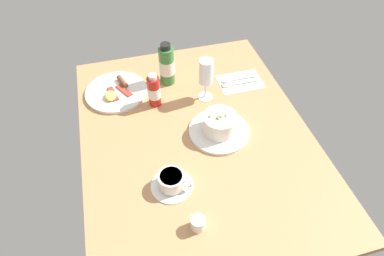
{
  "coord_description": "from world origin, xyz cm",
  "views": [
    {
      "loc": [
        -76.92,
        22.4,
        91.69
      ],
      "look_at": [
        -0.83,
        1.92,
        5.21
      ],
      "focal_mm": 30.57,
      "sensor_mm": 36.0,
      "label": 1
    }
  ],
  "objects_px": {
    "porridge_bowl": "(219,125)",
    "wine_glass": "(206,74)",
    "coffee_cup": "(172,181)",
    "breakfast_plate": "(116,92)",
    "sauce_bottle_green": "(167,65)",
    "sauce_bottle_red": "(154,91)",
    "cutlery_setting": "(239,82)",
    "creamer_jug": "(197,223)"
  },
  "relations": [
    {
      "from": "creamer_jug",
      "to": "cutlery_setting",
      "type": "bearing_deg",
      "value": -30.91
    },
    {
      "from": "sauce_bottle_green",
      "to": "sauce_bottle_red",
      "type": "xyz_separation_m",
      "value": [
        -0.12,
        0.08,
        -0.02
      ]
    },
    {
      "from": "creamer_jug",
      "to": "porridge_bowl",
      "type": "bearing_deg",
      "value": -27.72
    },
    {
      "from": "coffee_cup",
      "to": "wine_glass",
      "type": "bearing_deg",
      "value": -30.54
    },
    {
      "from": "wine_glass",
      "to": "breakfast_plate",
      "type": "relative_size",
      "value": 0.71
    },
    {
      "from": "coffee_cup",
      "to": "sauce_bottle_red",
      "type": "distance_m",
      "value": 0.4
    },
    {
      "from": "porridge_bowl",
      "to": "sauce_bottle_green",
      "type": "relative_size",
      "value": 1.19
    },
    {
      "from": "creamer_jug",
      "to": "breakfast_plate",
      "type": "bearing_deg",
      "value": 14.12
    },
    {
      "from": "cutlery_setting",
      "to": "coffee_cup",
      "type": "distance_m",
      "value": 0.59
    },
    {
      "from": "coffee_cup",
      "to": "porridge_bowl",
      "type": "bearing_deg",
      "value": -50.17
    },
    {
      "from": "porridge_bowl",
      "to": "sauce_bottle_green",
      "type": "distance_m",
      "value": 0.36
    },
    {
      "from": "sauce_bottle_green",
      "to": "sauce_bottle_red",
      "type": "distance_m",
      "value": 0.15
    },
    {
      "from": "breakfast_plate",
      "to": "sauce_bottle_red",
      "type": "bearing_deg",
      "value": -125.49
    },
    {
      "from": "cutlery_setting",
      "to": "coffee_cup",
      "type": "xyz_separation_m",
      "value": [
        -0.44,
        0.4,
        0.02
      ]
    },
    {
      "from": "wine_glass",
      "to": "breakfast_plate",
      "type": "bearing_deg",
      "value": 71.65
    },
    {
      "from": "coffee_cup",
      "to": "wine_glass",
      "type": "xyz_separation_m",
      "value": [
        0.39,
        -0.23,
        0.09
      ]
    },
    {
      "from": "sauce_bottle_green",
      "to": "breakfast_plate",
      "type": "distance_m",
      "value": 0.24
    },
    {
      "from": "sauce_bottle_red",
      "to": "porridge_bowl",
      "type": "bearing_deg",
      "value": -136.99
    },
    {
      "from": "cutlery_setting",
      "to": "creamer_jug",
      "type": "height_order",
      "value": "creamer_jug"
    },
    {
      "from": "wine_glass",
      "to": "sauce_bottle_red",
      "type": "xyz_separation_m",
      "value": [
        0.01,
        0.21,
        -0.05
      ]
    },
    {
      "from": "coffee_cup",
      "to": "breakfast_plate",
      "type": "height_order",
      "value": "coffee_cup"
    },
    {
      "from": "coffee_cup",
      "to": "sauce_bottle_red",
      "type": "xyz_separation_m",
      "value": [
        0.4,
        -0.02,
        0.04
      ]
    },
    {
      "from": "cutlery_setting",
      "to": "sauce_bottle_green",
      "type": "relative_size",
      "value": 1.0
    },
    {
      "from": "wine_glass",
      "to": "creamer_jug",
      "type": "bearing_deg",
      "value": 161.08
    },
    {
      "from": "wine_glass",
      "to": "sauce_bottle_green",
      "type": "relative_size",
      "value": 0.96
    },
    {
      "from": "wine_glass",
      "to": "sauce_bottle_green",
      "type": "height_order",
      "value": "sauce_bottle_green"
    },
    {
      "from": "porridge_bowl",
      "to": "cutlery_setting",
      "type": "bearing_deg",
      "value": -34.88
    },
    {
      "from": "cutlery_setting",
      "to": "sauce_bottle_red",
      "type": "bearing_deg",
      "value": 95.96
    },
    {
      "from": "cutlery_setting",
      "to": "sauce_bottle_green",
      "type": "bearing_deg",
      "value": 74.33
    },
    {
      "from": "cutlery_setting",
      "to": "wine_glass",
      "type": "xyz_separation_m",
      "value": [
        -0.05,
        0.17,
        0.12
      ]
    },
    {
      "from": "wine_glass",
      "to": "sauce_bottle_green",
      "type": "bearing_deg",
      "value": 43.31
    },
    {
      "from": "porridge_bowl",
      "to": "creamer_jug",
      "type": "bearing_deg",
      "value": 152.28
    },
    {
      "from": "creamer_jug",
      "to": "breakfast_plate",
      "type": "xyz_separation_m",
      "value": [
        0.66,
        0.17,
        -0.02
      ]
    },
    {
      "from": "porridge_bowl",
      "to": "cutlery_setting",
      "type": "relative_size",
      "value": 1.2
    },
    {
      "from": "wine_glass",
      "to": "sauce_bottle_red",
      "type": "height_order",
      "value": "wine_glass"
    },
    {
      "from": "porridge_bowl",
      "to": "wine_glass",
      "type": "bearing_deg",
      "value": -1.87
    },
    {
      "from": "coffee_cup",
      "to": "sauce_bottle_green",
      "type": "relative_size",
      "value": 0.73
    },
    {
      "from": "porridge_bowl",
      "to": "sauce_bottle_red",
      "type": "bearing_deg",
      "value": 43.01
    },
    {
      "from": "wine_glass",
      "to": "sauce_bottle_red",
      "type": "bearing_deg",
      "value": 86.39
    },
    {
      "from": "porridge_bowl",
      "to": "cutlery_setting",
      "type": "height_order",
      "value": "porridge_bowl"
    },
    {
      "from": "porridge_bowl",
      "to": "sauce_bottle_green",
      "type": "height_order",
      "value": "sauce_bottle_green"
    },
    {
      "from": "cutlery_setting",
      "to": "breakfast_plate",
      "type": "bearing_deg",
      "value": 82.97
    }
  ]
}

